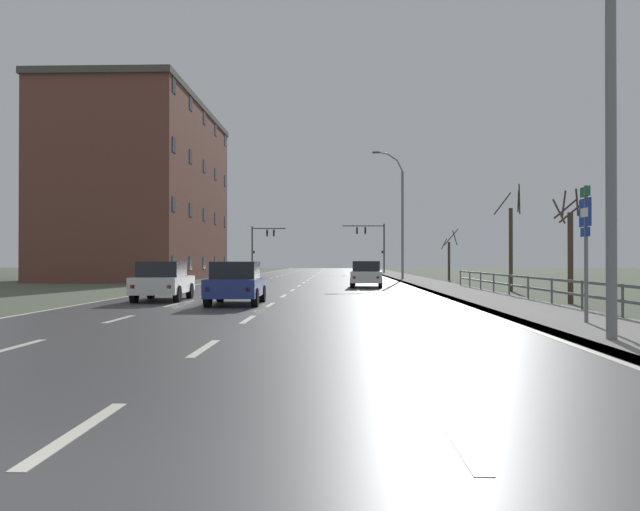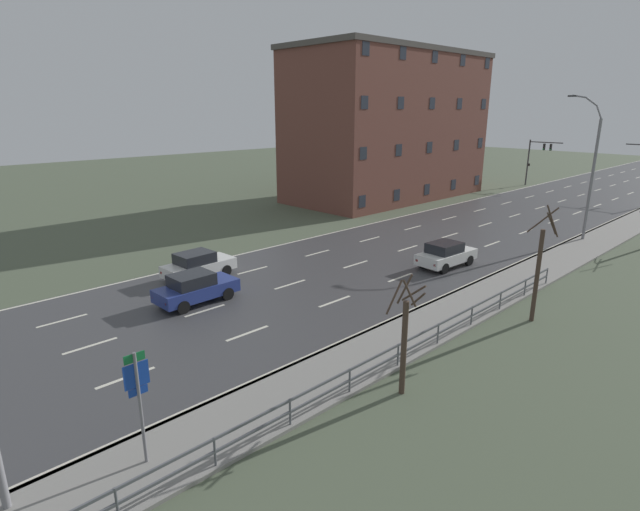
{
  "view_description": "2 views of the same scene",
  "coord_description": "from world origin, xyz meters",
  "px_view_note": "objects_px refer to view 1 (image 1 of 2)",
  "views": [
    {
      "loc": [
        2.42,
        -3.65,
        1.62
      ],
      "look_at": [
        0.67,
        56.16,
        2.08
      ],
      "focal_mm": 34.49,
      "sensor_mm": 36.0,
      "label": 1
    },
    {
      "loc": [
        19.98,
        6.83,
        9.41
      ],
      "look_at": [
        0.0,
        25.9,
        1.23
      ],
      "focal_mm": 27.91,
      "sensor_mm": 36.0,
      "label": 2
    }
  ],
  "objects_px": {
    "highway_sign": "(586,236)",
    "car_distant": "(366,274)",
    "car_far_right": "(236,283)",
    "street_lamp_foreground": "(601,74)",
    "traffic_signal_right": "(374,239)",
    "traffic_signal_left": "(260,241)",
    "car_mid_centre": "(163,281)",
    "brick_building": "(144,192)",
    "street_lamp_midground": "(400,217)"
  },
  "relations": [
    {
      "from": "street_lamp_foreground",
      "to": "car_far_right",
      "type": "xyz_separation_m",
      "value": [
        -8.67,
        10.35,
        -4.35
      ]
    },
    {
      "from": "traffic_signal_left",
      "to": "brick_building",
      "type": "distance_m",
      "value": 21.57
    },
    {
      "from": "traffic_signal_left",
      "to": "car_distant",
      "type": "bearing_deg",
      "value": -73.49
    },
    {
      "from": "street_lamp_midground",
      "to": "brick_building",
      "type": "height_order",
      "value": "brick_building"
    },
    {
      "from": "street_lamp_foreground",
      "to": "car_far_right",
      "type": "bearing_deg",
      "value": 129.95
    },
    {
      "from": "car_mid_centre",
      "to": "car_distant",
      "type": "relative_size",
      "value": 1.0
    },
    {
      "from": "street_lamp_midground",
      "to": "car_mid_centre",
      "type": "height_order",
      "value": "street_lamp_midground"
    },
    {
      "from": "street_lamp_midground",
      "to": "traffic_signal_right",
      "type": "distance_m",
      "value": 23.69
    },
    {
      "from": "street_lamp_midground",
      "to": "car_distant",
      "type": "distance_m",
      "value": 14.05
    },
    {
      "from": "highway_sign",
      "to": "car_distant",
      "type": "distance_m",
      "value": 21.87
    },
    {
      "from": "car_far_right",
      "to": "brick_building",
      "type": "height_order",
      "value": "brick_building"
    },
    {
      "from": "traffic_signal_right",
      "to": "car_distant",
      "type": "height_order",
      "value": "traffic_signal_right"
    },
    {
      "from": "street_lamp_midground",
      "to": "brick_building",
      "type": "distance_m",
      "value": 22.75
    },
    {
      "from": "car_far_right",
      "to": "street_lamp_foreground",
      "type": "bearing_deg",
      "value": -51.47
    },
    {
      "from": "traffic_signal_right",
      "to": "brick_building",
      "type": "distance_m",
      "value": 28.96
    },
    {
      "from": "car_mid_centre",
      "to": "car_distant",
      "type": "bearing_deg",
      "value": 51.49
    },
    {
      "from": "car_far_right",
      "to": "car_distant",
      "type": "xyz_separation_m",
      "value": [
        5.37,
        14.24,
        0.0
      ]
    },
    {
      "from": "car_far_right",
      "to": "car_mid_centre",
      "type": "relative_size",
      "value": 0.99
    },
    {
      "from": "street_lamp_foreground",
      "to": "street_lamp_midground",
      "type": "bearing_deg",
      "value": 89.96
    },
    {
      "from": "traffic_signal_left",
      "to": "car_far_right",
      "type": "distance_m",
      "value": 51.82
    },
    {
      "from": "highway_sign",
      "to": "traffic_signal_right",
      "type": "height_order",
      "value": "traffic_signal_right"
    },
    {
      "from": "street_lamp_foreground",
      "to": "traffic_signal_right",
      "type": "distance_m",
      "value": 61.23
    },
    {
      "from": "highway_sign",
      "to": "street_lamp_midground",
      "type": "bearing_deg",
      "value": 91.59
    },
    {
      "from": "highway_sign",
      "to": "car_distant",
      "type": "height_order",
      "value": "highway_sign"
    },
    {
      "from": "traffic_signal_right",
      "to": "car_mid_centre",
      "type": "distance_m",
      "value": 50.18
    },
    {
      "from": "highway_sign",
      "to": "car_mid_centre",
      "type": "xyz_separation_m",
      "value": [
        -12.91,
        9.23,
        -1.39
      ]
    },
    {
      "from": "traffic_signal_right",
      "to": "car_distant",
      "type": "distance_m",
      "value": 36.86
    },
    {
      "from": "street_lamp_foreground",
      "to": "car_mid_centre",
      "type": "height_order",
      "value": "street_lamp_foreground"
    },
    {
      "from": "highway_sign",
      "to": "car_far_right",
      "type": "bearing_deg",
      "value": 143.4
    },
    {
      "from": "car_far_right",
      "to": "car_mid_centre",
      "type": "xyz_separation_m",
      "value": [
        -3.27,
        2.06,
        0.0
      ]
    },
    {
      "from": "street_lamp_midground",
      "to": "brick_building",
      "type": "bearing_deg",
      "value": 168.62
    },
    {
      "from": "car_distant",
      "to": "car_far_right",
      "type": "bearing_deg",
      "value": -107.3
    },
    {
      "from": "traffic_signal_right",
      "to": "car_far_right",
      "type": "bearing_deg",
      "value": -98.85
    },
    {
      "from": "street_lamp_midground",
      "to": "traffic_signal_right",
      "type": "height_order",
      "value": "street_lamp_midground"
    },
    {
      "from": "street_lamp_midground",
      "to": "traffic_signal_left",
      "type": "height_order",
      "value": "street_lamp_midground"
    },
    {
      "from": "highway_sign",
      "to": "car_mid_centre",
      "type": "distance_m",
      "value": 15.93
    },
    {
      "from": "highway_sign",
      "to": "brick_building",
      "type": "height_order",
      "value": "brick_building"
    },
    {
      "from": "traffic_signal_right",
      "to": "car_distant",
      "type": "bearing_deg",
      "value": -93.99
    },
    {
      "from": "street_lamp_midground",
      "to": "car_far_right",
      "type": "bearing_deg",
      "value": -107.72
    },
    {
      "from": "highway_sign",
      "to": "brick_building",
      "type": "bearing_deg",
      "value": 120.77
    },
    {
      "from": "traffic_signal_right",
      "to": "traffic_signal_left",
      "type": "relative_size",
      "value": 1.05
    },
    {
      "from": "street_lamp_foreground",
      "to": "traffic_signal_left",
      "type": "height_order",
      "value": "street_lamp_foreground"
    },
    {
      "from": "highway_sign",
      "to": "traffic_signal_right",
      "type": "xyz_separation_m",
      "value": [
        -1.73,
        58.03,
        1.91
      ]
    },
    {
      "from": "car_mid_centre",
      "to": "brick_building",
      "type": "height_order",
      "value": "brick_building"
    },
    {
      "from": "street_lamp_midground",
      "to": "car_far_right",
      "type": "xyz_separation_m",
      "value": [
        -8.69,
        -27.21,
        -4.27
      ]
    },
    {
      "from": "car_mid_centre",
      "to": "brick_building",
      "type": "bearing_deg",
      "value": 105.84
    },
    {
      "from": "street_lamp_foreground",
      "to": "street_lamp_midground",
      "type": "xyz_separation_m",
      "value": [
        0.03,
        37.56,
        -0.08
      ]
    },
    {
      "from": "highway_sign",
      "to": "car_distant",
      "type": "bearing_deg",
      "value": 101.31
    },
    {
      "from": "street_lamp_foreground",
      "to": "highway_sign",
      "type": "relative_size",
      "value": 3.1
    },
    {
      "from": "street_lamp_midground",
      "to": "highway_sign",
      "type": "bearing_deg",
      "value": -88.41
    }
  ]
}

